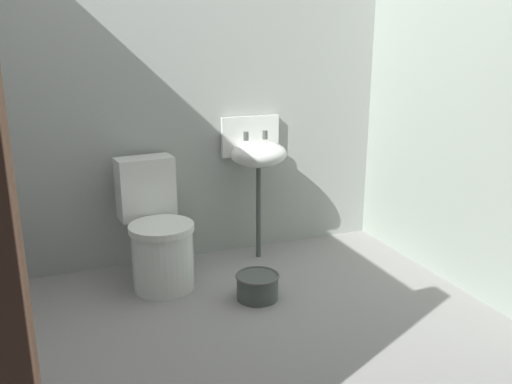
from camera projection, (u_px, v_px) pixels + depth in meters
name	position (u px, v px, depth m)	size (l,w,h in m)	color
ground_plane	(276.00, 338.00, 2.88)	(2.96, 2.76, 0.08)	gray
wall_back	(207.00, 102.00, 3.67)	(2.96, 0.10, 2.18)	#9CA29C
wall_right	(480.00, 113.00, 3.12)	(0.10, 2.56, 2.18)	#99A699
toilet_near_wall	(158.00, 235.00, 3.36)	(0.44, 0.63, 0.78)	white
sink	(257.00, 153.00, 3.67)	(0.42, 0.35, 0.99)	#484F4C
bucket	(257.00, 286.00, 3.21)	(0.27, 0.27, 0.15)	#484F4C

